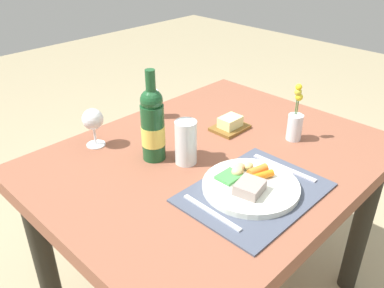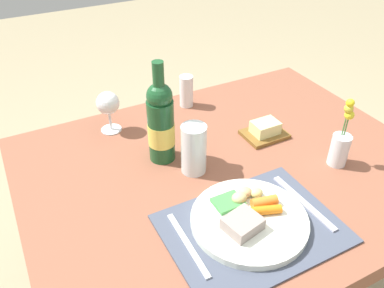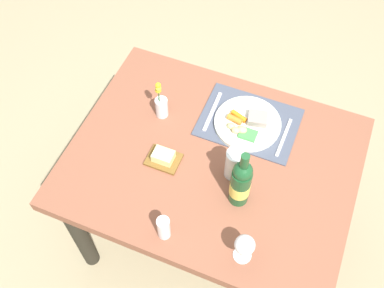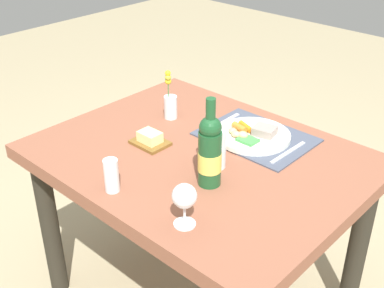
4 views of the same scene
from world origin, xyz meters
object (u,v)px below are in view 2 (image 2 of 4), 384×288
(flower_vase, at_px, (341,144))
(fork, at_px, (188,244))
(wine_glass, at_px, (108,104))
(salt_shaker, at_px, (186,91))
(dinner_plate, at_px, (249,218))
(dining_table, at_px, (228,193))
(water_tumbler, at_px, (194,152))
(wine_bottle, at_px, (161,123))
(butter_dish, at_px, (265,131))
(knife, at_px, (304,202))

(flower_vase, bearing_deg, fork, -171.73)
(flower_vase, xyz_separation_m, wine_glass, (-0.51, 0.46, 0.03))
(salt_shaker, bearing_deg, dinner_plate, -102.30)
(dining_table, distance_m, water_tumbler, 0.19)
(water_tumbler, bearing_deg, fork, -120.52)
(wine_bottle, xyz_separation_m, salt_shaker, (0.20, 0.23, -0.06))
(dinner_plate, bearing_deg, wine_bottle, 102.52)
(fork, height_order, salt_shaker, salt_shaker)
(water_tumbler, bearing_deg, butter_dish, 9.62)
(fork, distance_m, wine_bottle, 0.35)
(knife, distance_m, butter_dish, 0.31)
(butter_dish, xyz_separation_m, salt_shaker, (-0.13, 0.28, 0.04))
(fork, height_order, wine_bottle, wine_bottle)
(wine_glass, bearing_deg, knife, -59.80)
(knife, bearing_deg, wine_bottle, 122.38)
(water_tumbler, distance_m, flower_vase, 0.40)
(dinner_plate, distance_m, flower_vase, 0.36)
(knife, bearing_deg, dinner_plate, 174.49)
(dining_table, xyz_separation_m, salt_shaker, (0.05, 0.36, 0.16))
(fork, distance_m, salt_shaker, 0.63)
(butter_dish, xyz_separation_m, flower_vase, (0.10, -0.20, 0.05))
(dinner_plate, relative_size, water_tumbler, 1.93)
(flower_vase, bearing_deg, dinner_plate, -167.39)
(wine_bottle, bearing_deg, knife, -55.78)
(fork, bearing_deg, flower_vase, 9.53)
(fork, bearing_deg, knife, -1.43)
(dinner_plate, relative_size, wine_glass, 2.05)
(knife, relative_size, water_tumbler, 1.50)
(dining_table, relative_size, salt_shaker, 10.20)
(wine_bottle, distance_m, water_tumbler, 0.12)
(knife, bearing_deg, salt_shaker, 91.63)
(fork, bearing_deg, salt_shaker, 64.63)
(butter_dish, bearing_deg, dinner_plate, -131.59)
(wine_bottle, bearing_deg, dinner_plate, -77.48)
(butter_dish, xyz_separation_m, wine_glass, (-0.41, 0.25, 0.07))
(wine_glass, bearing_deg, flower_vase, -41.77)
(butter_dish, bearing_deg, wine_glass, 148.58)
(dinner_plate, distance_m, wine_bottle, 0.35)
(wine_bottle, bearing_deg, dining_table, -39.75)
(butter_dish, bearing_deg, knife, -107.73)
(salt_shaker, bearing_deg, dining_table, -97.42)
(knife, bearing_deg, butter_dish, 70.43)
(knife, relative_size, butter_dish, 1.65)
(dining_table, height_order, water_tumbler, water_tumbler)
(butter_dish, height_order, flower_vase, flower_vase)
(dinner_plate, bearing_deg, fork, 178.30)
(water_tumbler, relative_size, salt_shaker, 1.30)
(butter_dish, bearing_deg, salt_shaker, 114.65)
(knife, bearing_deg, wine_glass, 118.36)
(flower_vase, bearing_deg, wine_bottle, 149.42)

